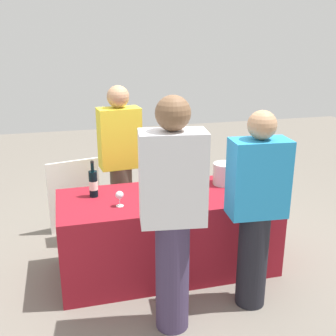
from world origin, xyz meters
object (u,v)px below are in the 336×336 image
wine_bottle_2 (182,177)px  wine_bottle_1 (156,179)px  wine_glass_1 (200,190)px  guest_1 (256,207)px  guest_0 (173,212)px  wine_glass_0 (120,196)px  menu_board (75,196)px  ice_bucket (225,174)px  wine_bottle_3 (194,173)px  server_pouring (120,160)px  wine_bottle_0 (93,184)px  wine_glass_2 (240,180)px

wine_bottle_2 → wine_bottle_1: bearing=174.2°
wine_glass_1 → guest_1: guest_1 is taller
wine_bottle_2 → guest_0: 0.90m
wine_glass_0 → menu_board: size_ratio=0.16×
wine_glass_0 → guest_1: (0.95, -0.53, 0.02)m
wine_bottle_1 → ice_bucket: size_ratio=1.46×
wine_bottle_3 → wine_glass_1: size_ratio=2.22×
wine_glass_0 → server_pouring: server_pouring is taller
wine_bottle_0 → wine_bottle_1: bearing=-3.6°
wine_bottle_2 → ice_bucket: bearing=8.2°
wine_bottle_3 → wine_glass_2: (0.35, -0.26, -0.01)m
wine_bottle_3 → menu_board: wine_bottle_3 is taller
wine_bottle_2 → guest_1: bearing=-63.9°
wine_bottle_2 → guest_0: guest_0 is taller
wine_bottle_0 → wine_glass_2: size_ratio=2.14×
wine_bottle_0 → guest_1: (1.14, -0.79, -0.01)m
wine_bottle_2 → guest_0: (-0.32, -0.84, 0.07)m
wine_bottle_0 → wine_glass_2: (1.27, -0.20, -0.01)m
wine_bottle_3 → wine_glass_0: 0.80m
wine_glass_0 → wine_glass_1: wine_glass_1 is taller
wine_bottle_0 → guest_1: bearing=-35.0°
guest_1 → menu_board: guest_1 is taller
wine_bottle_2 → guest_1: 0.82m
guest_0 → wine_glass_0: bearing=121.1°
menu_board → ice_bucket: bearing=-45.5°
wine_bottle_0 → wine_glass_1: wine_bottle_0 is taller
wine_bottle_1 → wine_bottle_2: 0.23m
wine_bottle_0 → wine_glass_0: (0.19, -0.27, -0.03)m
wine_bottle_3 → ice_bucket: bearing=-10.0°
ice_bucket → wine_glass_0: bearing=-165.2°
server_pouring → menu_board: bearing=-41.9°
wine_bottle_0 → ice_bucket: 1.21m
wine_bottle_2 → wine_glass_1: (0.08, -0.27, -0.02)m
wine_bottle_2 → menu_board: 1.40m
wine_bottle_0 → wine_bottle_2: (0.78, -0.06, 0.00)m
wine_glass_2 → server_pouring: (-0.95, 0.75, 0.03)m
wine_bottle_3 → wine_glass_2: bearing=-36.7°
wine_glass_0 → wine_glass_2: (1.08, 0.06, 0.02)m
wine_bottle_0 → wine_bottle_2: wine_bottle_2 is taller
wine_bottle_0 → server_pouring: size_ratio=0.20×
wine_bottle_3 → guest_0: bearing=-115.8°
wine_glass_1 → wine_bottle_0: bearing=158.8°
wine_bottle_0 → wine_glass_0: 0.33m
wine_bottle_2 → wine_glass_0: wine_bottle_2 is taller
wine_glass_0 → server_pouring: size_ratio=0.08×
wine_glass_1 → guest_0: (-0.40, -0.57, 0.09)m
wine_bottle_3 → wine_glass_0: bearing=-156.4°
wine_bottle_3 → menu_board: (-1.07, 0.83, -0.44)m
wine_bottle_0 → wine_bottle_1: (0.55, -0.03, 0.00)m
wine_bottle_0 → menu_board: 1.01m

